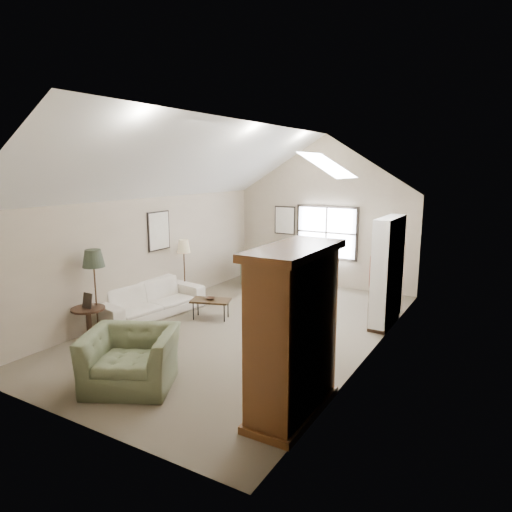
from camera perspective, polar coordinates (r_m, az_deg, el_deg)
The scene contains 18 objects.
room_shell at distance 8.65m, azimuth -1.36°, elevation 11.39°, with size 5.01×8.01×4.00m.
window at distance 12.28m, azimuth 8.81°, elevation 2.94°, with size 1.72×0.08×1.42m, color black.
skylight at distance 8.88m, azimuth 9.09°, elevation 11.33°, with size 0.80×1.20×0.52m, color white, non-canonical shape.
wall_art at distance 11.39m, azimuth -4.28°, elevation 3.82°, with size 1.97×3.71×0.88m.
armoire at distance 5.87m, azimuth 4.69°, elevation -9.50°, with size 0.60×1.50×2.20m, color brown.
tv_alcove at distance 9.45m, azimuth 16.14°, elevation -1.65°, with size 0.32×1.30×2.10m, color white.
media_console at distance 9.67m, azimuth 15.76°, elevation -6.56°, with size 0.34×1.18×0.60m, color #382316.
tv_panel at distance 9.50m, azimuth 15.95°, elevation -2.99°, with size 0.05×0.90×0.55m, color black.
sofa at distance 10.10m, azimuth -13.18°, elevation -5.34°, with size 2.44×0.95×0.71m, color beige.
armchair_near at distance 7.05m, azimuth -15.39°, elevation -12.29°, with size 1.27×1.11×0.82m, color #68714F.
armchair_far at distance 12.14m, azimuth 1.36°, elevation -1.65°, with size 1.04×1.07×0.97m, color #5B5B40.
coffee_table at distance 9.75m, azimuth -5.67°, elevation -6.62°, with size 0.81×0.45×0.41m, color #3A2917.
bowl at distance 9.68m, azimuth -5.70°, elevation -5.32°, with size 0.19×0.19×0.05m, color #321C14.
side_table at distance 9.08m, azimuth -20.15°, elevation -7.94°, with size 0.61×0.61×0.61m, color #322114.
side_chair at distance 10.52m, azimuth 15.34°, elevation -3.43°, with size 0.46×0.46×1.20m, color maroon.
tripod_lamp at distance 11.63m, azimuth 15.55°, elevation -0.07°, with size 0.58×0.58×1.99m, color white, non-canonical shape.
dark_lamp at distance 9.05m, azimuth -19.40°, elevation -4.35°, with size 0.41×0.41×1.70m, color #262D1F, non-canonical shape.
tan_lamp at distance 10.87m, azimuth -8.94°, elevation -1.80°, with size 0.31×0.31×1.53m, color tan, non-canonical shape.
Camera 1 is at (4.53, -7.37, 3.16)m, focal length 32.00 mm.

